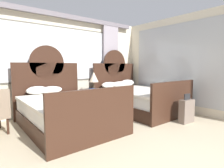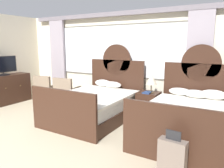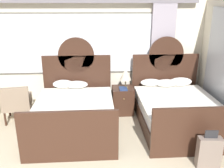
{
  "view_description": "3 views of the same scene",
  "coord_description": "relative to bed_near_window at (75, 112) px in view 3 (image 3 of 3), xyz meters",
  "views": [
    {
      "loc": [
        -1.49,
        -0.86,
        1.3
      ],
      "look_at": [
        1.33,
        2.68,
        0.84
      ],
      "focal_mm": 29.22,
      "sensor_mm": 36.0,
      "label": 1
    },
    {
      "loc": [
        3.02,
        -1.5,
        1.8
      ],
      "look_at": [
        0.77,
        2.35,
        0.98
      ],
      "focal_mm": 34.61,
      "sensor_mm": 36.0,
      "label": 2
    },
    {
      "loc": [
        0.58,
        -1.96,
        2.55
      ],
      "look_at": [
        0.9,
        2.79,
        0.95
      ],
      "focal_mm": 38.53,
      "sensor_mm": 36.0,
      "label": 3
    }
  ],
  "objects": [
    {
      "name": "armchair_by_window_left",
      "position": [
        -1.31,
        0.41,
        0.1
      ],
      "size": [
        0.68,
        0.68,
        0.86
      ],
      "color": "#84705B",
      "rests_on": "ground_plane"
    },
    {
      "name": "bed_near_mirror",
      "position": [
        2.19,
        0.01,
        0.0
      ],
      "size": [
        1.64,
        2.26,
        1.8
      ],
      "color": "#382116",
      "rests_on": "ground_plane"
    },
    {
      "name": "wall_back_window",
      "position": [
        -0.1,
        1.27,
        1.06
      ],
      "size": [
        6.54,
        0.22,
        2.7
      ],
      "color": "beige",
      "rests_on": "ground_plane"
    },
    {
      "name": "table_lamp_on_nightstand",
      "position": [
        1.16,
        0.69,
        0.61
      ],
      "size": [
        0.27,
        0.27,
        0.49
      ],
      "color": "brown",
      "rests_on": "nightstand_between_beds"
    },
    {
      "name": "suitcase_on_floor",
      "position": [
        2.26,
        -1.45,
        -0.09
      ],
      "size": [
        0.39,
        0.19,
        0.67
      ],
      "color": "#75665B",
      "rests_on": "ground_plane"
    },
    {
      "name": "book_on_nightstand",
      "position": [
        1.1,
        0.6,
        0.29
      ],
      "size": [
        0.18,
        0.26,
        0.03
      ],
      "color": "navy",
      "rests_on": "nightstand_between_beds"
    },
    {
      "name": "bed_near_window",
      "position": [
        0.0,
        0.0,
        0.0
      ],
      "size": [
        1.64,
        2.26,
        1.8
      ],
      "color": "#382116",
      "rests_on": "ground_plane"
    },
    {
      "name": "nightstand_between_beds",
      "position": [
        1.1,
        0.7,
        -0.04
      ],
      "size": [
        0.5,
        0.53,
        0.64
      ],
      "color": "#382116",
      "rests_on": "ground_plane"
    }
  ]
}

